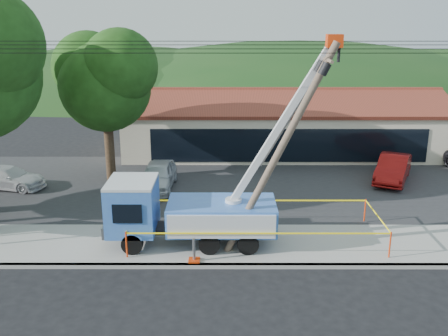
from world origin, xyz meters
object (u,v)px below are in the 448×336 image
car_red (392,182)px  leaning_pole (284,142)px  utility_truck (187,210)px  car_silver (158,190)px  car_white (10,190)px

car_red → leaning_pole: bearing=-103.9°
utility_truck → car_silver: 7.73m
car_silver → car_red: same height
utility_truck → car_red: (11.57, 8.67, -1.66)m
car_silver → car_white: (-8.50, 0.09, 0.00)m
utility_truck → car_red: size_ratio=2.02×
car_silver → car_red: size_ratio=0.97×
car_silver → leaning_pole: bearing=-50.9°
utility_truck → car_silver: (-2.19, 7.23, -1.66)m
car_white → car_silver: bearing=-79.3°
leaning_pole → car_white: bearing=151.2°
utility_truck → car_white: size_ratio=2.21×
car_red → car_silver: bearing=-148.7°
car_silver → utility_truck: bearing=-71.6°
utility_truck → car_silver: size_ratio=2.09×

